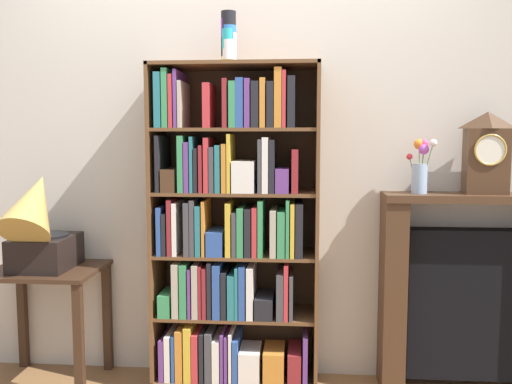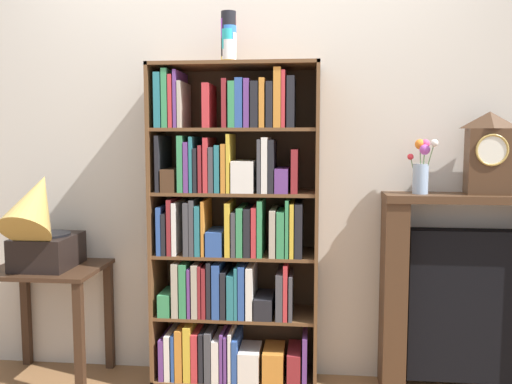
% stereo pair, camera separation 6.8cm
% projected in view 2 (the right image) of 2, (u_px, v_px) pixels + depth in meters
% --- Properties ---
extents(wall_back, '(4.71, 0.08, 2.60)m').
position_uv_depth(wall_back, '(262.00, 145.00, 3.07)').
color(wall_back, beige).
rests_on(wall_back, ground).
extents(bookshelf, '(0.87, 0.33, 1.72)m').
position_uv_depth(bookshelf, '(232.00, 240.00, 2.92)').
color(bookshelf, brown).
rests_on(bookshelf, ground).
extents(cup_stack, '(0.08, 0.08, 0.26)m').
position_uv_depth(cup_stack, '(229.00, 38.00, 2.81)').
color(cup_stack, yellow).
rests_on(cup_stack, bookshelf).
extents(side_table_left, '(0.57, 0.47, 0.64)m').
position_uv_depth(side_table_left, '(49.00, 295.00, 2.99)').
color(side_table_left, '#382316').
rests_on(side_table_left, ground).
extents(gramophone, '(0.29, 0.51, 0.58)m').
position_uv_depth(gramophone, '(40.00, 224.00, 2.88)').
color(gramophone, black).
rests_on(gramophone, side_table_left).
extents(fireplace_mantel, '(0.98, 0.24, 1.05)m').
position_uv_depth(fireplace_mantel, '(475.00, 295.00, 2.89)').
color(fireplace_mantel, '#472D1C').
rests_on(fireplace_mantel, ground).
extents(mantel_clock, '(0.21, 0.12, 0.42)m').
position_uv_depth(mantel_clock, '(489.00, 153.00, 2.79)').
color(mantel_clock, '#472D1C').
rests_on(mantel_clock, fireplace_mantel).
extents(flower_vase, '(0.14, 0.11, 0.28)m').
position_uv_depth(flower_vase, '(421.00, 168.00, 2.83)').
color(flower_vase, '#99B2D1').
rests_on(flower_vase, fireplace_mantel).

